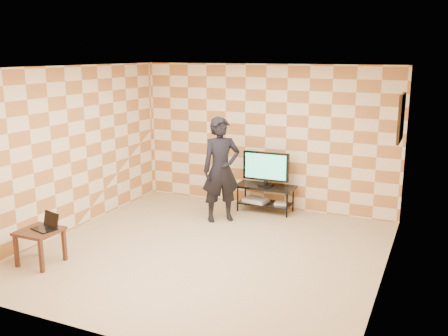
{
  "coord_description": "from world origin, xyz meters",
  "views": [
    {
      "loc": [
        3.08,
        -6.28,
        2.9
      ],
      "look_at": [
        0.0,
        0.6,
        1.15
      ],
      "focal_mm": 40.0,
      "sensor_mm": 36.0,
      "label": 1
    }
  ],
  "objects": [
    {
      "name": "wall_back",
      "position": [
        0.0,
        2.5,
        1.35
      ],
      "size": [
        5.0,
        0.02,
        2.7
      ],
      "primitive_type": "cube",
      "color": "beige",
      "rests_on": "ground"
    },
    {
      "name": "wall_front",
      "position": [
        0.0,
        -2.5,
        1.35
      ],
      "size": [
        5.0,
        0.02,
        2.7
      ],
      "primitive_type": "cube",
      "color": "beige",
      "rests_on": "ground"
    },
    {
      "name": "tv_stand",
      "position": [
        0.14,
        2.16,
        0.37
      ],
      "size": [
        1.08,
        0.49,
        0.5
      ],
      "color": "black",
      "rests_on": "floor"
    },
    {
      "name": "wall_art",
      "position": [
        2.47,
        1.55,
        1.95
      ],
      "size": [
        0.04,
        0.72,
        0.72
      ],
      "color": "black",
      "rests_on": "wall_right"
    },
    {
      "name": "wall_left",
      "position": [
        -2.5,
        0.0,
        1.35
      ],
      "size": [
        0.02,
        5.0,
        2.7
      ],
      "primitive_type": "cube",
      "color": "beige",
      "rests_on": "ground"
    },
    {
      "name": "ceiling",
      "position": [
        0.0,
        0.0,
        2.7
      ],
      "size": [
        5.0,
        5.0,
        0.02
      ],
      "primitive_type": "cube",
      "color": "white",
      "rests_on": "wall_back"
    },
    {
      "name": "tv",
      "position": [
        0.14,
        2.16,
        0.85
      ],
      "size": [
        0.87,
        0.17,
        0.63
      ],
      "color": "black",
      "rests_on": "tv_stand"
    },
    {
      "name": "side_table",
      "position": [
        -1.93,
        -1.36,
        0.41
      ],
      "size": [
        0.54,
        0.54,
        0.5
      ],
      "color": "#3B2015",
      "rests_on": "floor"
    },
    {
      "name": "game_console",
      "position": [
        0.45,
        2.14,
        0.2
      ],
      "size": [
        0.24,
        0.19,
        0.05
      ],
      "primitive_type": "cube",
      "rotation": [
        0.0,
        0.0,
        0.15
      ],
      "color": "silver",
      "rests_on": "tv_stand"
    },
    {
      "name": "floor",
      "position": [
        0.0,
        0.0,
        0.0
      ],
      "size": [
        5.0,
        5.0,
        0.0
      ],
      "primitive_type": "plane",
      "color": "tan",
      "rests_on": "ground"
    },
    {
      "name": "laptop",
      "position": [
        -1.87,
        -1.28,
        0.55
      ],
      "size": [
        0.39,
        0.34,
        0.22
      ],
      "color": "black",
      "rests_on": "side_table"
    },
    {
      "name": "person",
      "position": [
        -0.4,
        1.38,
        0.92
      ],
      "size": [
        0.79,
        0.77,
        1.84
      ],
      "primitive_type": "imported",
      "rotation": [
        0.0,
        0.0,
        0.7
      ],
      "color": "black",
      "rests_on": "floor"
    },
    {
      "name": "wall_right",
      "position": [
        2.5,
        0.0,
        1.35
      ],
      "size": [
        0.02,
        5.0,
        2.7
      ],
      "primitive_type": "cube",
      "color": "beige",
      "rests_on": "ground"
    },
    {
      "name": "dvd_player",
      "position": [
        -0.03,
        2.13,
        0.21
      ],
      "size": [
        0.47,
        0.37,
        0.07
      ],
      "primitive_type": "cube",
      "rotation": [
        0.0,
        0.0,
        -0.15
      ],
      "color": "#B7B7BA",
      "rests_on": "tv_stand"
    }
  ]
}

